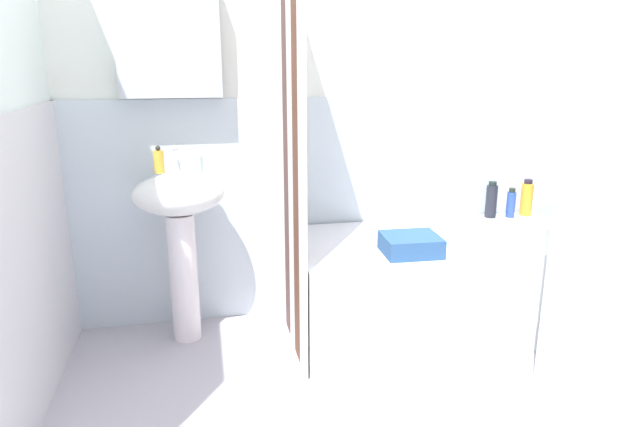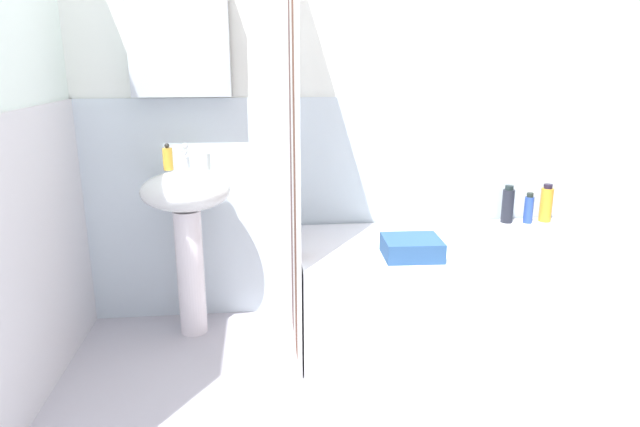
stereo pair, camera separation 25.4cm
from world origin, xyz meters
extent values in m
cube|color=white|center=(0.00, 1.27, 1.20)|extent=(3.60, 0.05, 2.40)
cube|color=silver|center=(0.00, 1.24, 0.60)|extent=(3.60, 0.02, 1.20)
cube|color=silver|center=(-0.98, 1.18, 1.49)|extent=(0.48, 0.12, 0.56)
cube|color=silver|center=(-1.54, 0.34, 0.60)|extent=(0.02, 1.81, 1.20)
cylinder|color=white|center=(-0.98, 1.03, 0.33)|extent=(0.14, 0.14, 0.66)
ellipsoid|color=white|center=(-0.98, 1.03, 0.76)|extent=(0.44, 0.34, 0.20)
cylinder|color=silver|center=(-0.98, 1.13, 0.89)|extent=(0.03, 0.03, 0.05)
cylinder|color=silver|center=(-0.98, 1.08, 0.94)|extent=(0.02, 0.10, 0.02)
sphere|color=silver|center=(-0.98, 1.13, 0.97)|extent=(0.03, 0.03, 0.03)
cylinder|color=gold|center=(-1.06, 1.07, 0.92)|extent=(0.05, 0.05, 0.11)
sphere|color=#262522|center=(-1.06, 1.07, 0.98)|extent=(0.02, 0.02, 0.02)
cylinder|color=silver|center=(-0.89, 1.07, 0.90)|extent=(0.06, 0.06, 0.08)
cube|color=white|center=(0.32, 0.86, 0.26)|extent=(1.51, 0.71, 0.51)
cube|color=white|center=(-0.45, 0.58, 1.00)|extent=(0.01, 0.14, 2.00)
cube|color=brown|center=(-0.45, 0.72, 1.00)|extent=(0.01, 0.14, 2.00)
cube|color=white|center=(-0.45, 0.86, 1.00)|extent=(0.01, 0.14, 2.00)
cube|color=brown|center=(-0.45, 1.01, 1.00)|extent=(0.01, 0.14, 2.00)
cube|color=white|center=(-0.45, 1.15, 1.00)|extent=(0.01, 0.14, 2.00)
cylinder|color=gold|center=(0.98, 1.15, 0.61)|extent=(0.07, 0.07, 0.19)
cylinder|color=#261C2D|center=(0.98, 1.15, 0.71)|extent=(0.05, 0.05, 0.02)
cylinder|color=#2A49A1|center=(0.87, 1.13, 0.58)|extent=(0.05, 0.05, 0.15)
cylinder|color=#232B25|center=(0.87, 1.13, 0.67)|extent=(0.03, 0.03, 0.02)
cylinder|color=#20222C|center=(0.75, 1.15, 0.60)|extent=(0.06, 0.06, 0.19)
cylinder|color=#1C2828|center=(0.75, 1.15, 0.71)|extent=(0.04, 0.04, 0.02)
cube|color=#2C5388|center=(0.07, 0.66, 0.56)|extent=(0.27, 0.24, 0.09)
camera|label=1|loc=(-0.85, -1.65, 1.38)|focal=31.09mm
camera|label=2|loc=(-0.60, -1.69, 1.38)|focal=31.09mm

